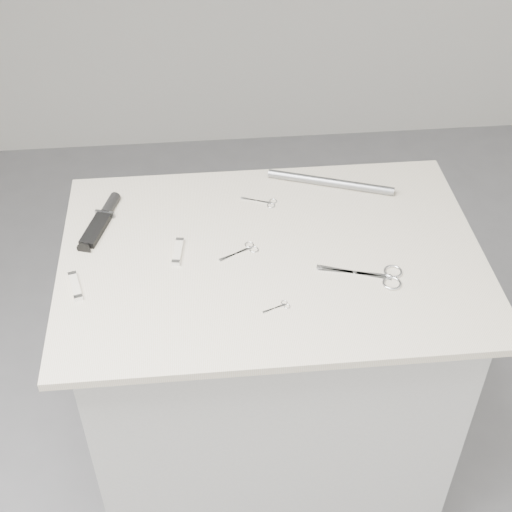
{
  "coord_description": "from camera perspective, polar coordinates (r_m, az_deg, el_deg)",
  "views": [
    {
      "loc": [
        -0.16,
        -1.27,
        2.02
      ],
      "look_at": [
        -0.04,
        -0.01,
        0.92
      ],
      "focal_mm": 50.0,
      "sensor_mm": 36.0,
      "label": 1
    }
  ],
  "objects": [
    {
      "name": "embroidery_scissors_b",
      "position": [
        1.84,
        0.66,
        4.34
      ],
      "size": [
        0.09,
        0.06,
        0.0
      ],
      "rotation": [
        0.0,
        0.0,
        -0.38
      ],
      "color": "silver",
      "rests_on": "display_board"
    },
    {
      "name": "large_shears",
      "position": [
        1.65,
        9.8,
        -1.56
      ],
      "size": [
        0.19,
        0.1,
        0.01
      ],
      "rotation": [
        0.0,
        0.0,
        -0.3
      ],
      "color": "silver",
      "rests_on": "display_board"
    },
    {
      "name": "sheathed_knife",
      "position": [
        1.82,
        -12.18,
        2.96
      ],
      "size": [
        0.09,
        0.2,
        0.03
      ],
      "rotation": [
        0.0,
        0.0,
        1.27
      ],
      "color": "black",
      "rests_on": "display_board"
    },
    {
      "name": "tiny_scissors",
      "position": [
        1.55,
        1.89,
        -4.07
      ],
      "size": [
        0.06,
        0.04,
        0.0
      ],
      "rotation": [
        0.0,
        0.0,
        0.37
      ],
      "color": "silver",
      "rests_on": "display_board"
    },
    {
      "name": "embroidery_scissors_a",
      "position": [
        1.69,
        -0.97,
        0.45
      ],
      "size": [
        0.1,
        0.07,
        0.0
      ],
      "rotation": [
        0.0,
        0.0,
        0.48
      ],
      "color": "silver",
      "rests_on": "display_board"
    },
    {
      "name": "pocket_knife_b",
      "position": [
        1.69,
        -6.26,
        0.36
      ],
      "size": [
        0.03,
        0.09,
        0.01
      ],
      "rotation": [
        0.0,
        0.0,
        1.43
      ],
      "color": "silver",
      "rests_on": "display_board"
    },
    {
      "name": "pocket_knife_a",
      "position": [
        1.64,
        -14.26,
        -2.35
      ],
      "size": [
        0.04,
        0.09,
        0.01
      ],
      "rotation": [
        0.0,
        0.0,
        1.83
      ],
      "color": "silver",
      "rests_on": "display_board"
    },
    {
      "name": "metal_rail",
      "position": [
        1.91,
        5.97,
        5.89
      ],
      "size": [
        0.32,
        0.14,
        0.02
      ],
      "primitive_type": "cylinder",
      "rotation": [
        0.0,
        1.57,
        -0.35
      ],
      "color": "gray",
      "rests_on": "display_board"
    },
    {
      "name": "plinth",
      "position": [
        2.03,
        1.08,
        -9.86
      ],
      "size": [
        0.9,
        0.6,
        0.9
      ],
      "primitive_type": "cube",
      "color": "beige",
      "rests_on": "ground"
    },
    {
      "name": "display_board",
      "position": [
        1.69,
        1.27,
        -0.0
      ],
      "size": [
        1.0,
        0.7,
        0.02
      ],
      "primitive_type": "cube",
      "color": "beige",
      "rests_on": "plinth"
    },
    {
      "name": "ground",
      "position": [
        2.4,
        0.94,
        -16.73
      ],
      "size": [
        4.0,
        4.0,
        0.01
      ],
      "primitive_type": "cube",
      "color": "gray",
      "rests_on": "ground"
    }
  ]
}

